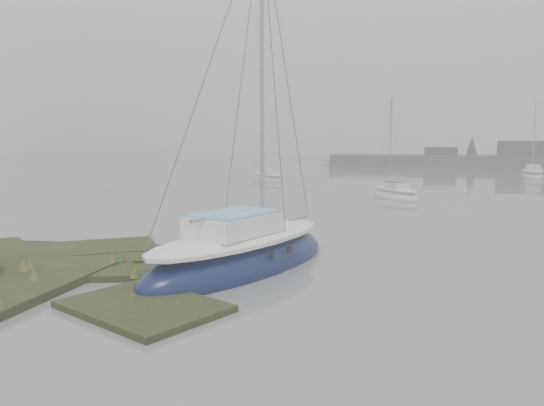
{
  "coord_description": "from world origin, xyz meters",
  "views": [
    {
      "loc": [
        6.19,
        -10.91,
        3.87
      ],
      "look_at": [
        2.07,
        4.97,
        1.8
      ],
      "focal_mm": 35.0,
      "sensor_mm": 36.0,
      "label": 1
    }
  ],
  "objects": [
    {
      "name": "sailboat_far_c",
      "position": [
        -3.13,
        60.79,
        0.23
      ],
      "size": [
        5.47,
        2.48,
        7.44
      ],
      "rotation": [
        0.0,
        0.0,
        1.42
      ],
      "color": "silver",
      "rests_on": "ground"
    },
    {
      "name": "sailboat_white",
      "position": [
        5.34,
        23.1,
        0.21
      ],
      "size": [
        3.95,
        4.96,
        6.86
      ],
      "rotation": [
        0.0,
        0.0,
        0.56
      ],
      "color": "white",
      "rests_on": "ground"
    },
    {
      "name": "sailboat_main",
      "position": [
        1.49,
        3.62,
        0.34
      ],
      "size": [
        5.2,
        8.21,
        11.02
      ],
      "rotation": [
        0.0,
        0.0,
        -0.37
      ],
      "color": "#0C153A",
      "rests_on": "ground"
    },
    {
      "name": "sailboat_far_a",
      "position": [
        -5.78,
        33.57,
        0.21
      ],
      "size": [
        4.47,
        4.57,
        6.79
      ],
      "rotation": [
        0.0,
        0.0,
        0.76
      ],
      "color": "silver",
      "rests_on": "ground"
    },
    {
      "name": "sailboat_far_b",
      "position": [
        17.44,
        43.36,
        0.24
      ],
      "size": [
        2.4,
        5.75,
        7.89
      ],
      "rotation": [
        0.0,
        0.0,
        -0.1
      ],
      "color": "silver",
      "rests_on": "ground"
    },
    {
      "name": "ground",
      "position": [
        0.0,
        30.0,
        0.0
      ],
      "size": [
        160.0,
        160.0,
        0.0
      ],
      "primitive_type": "plane",
      "color": "slate",
      "rests_on": "ground"
    }
  ]
}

